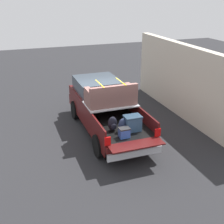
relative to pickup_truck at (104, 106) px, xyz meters
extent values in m
plane|color=#262628|center=(-0.36, 0.00, -0.97)|extent=(40.00, 40.00, 0.00)
cube|color=#470F0F|center=(-0.36, 0.00, -0.36)|extent=(5.50, 1.92, 0.46)
cube|color=black|center=(-1.56, 0.00, -0.10)|extent=(2.80, 1.80, 0.04)
cube|color=#470F0F|center=(-1.56, 0.93, 0.13)|extent=(2.80, 0.06, 0.50)
cube|color=#470F0F|center=(-1.56, -0.93, 0.13)|extent=(2.80, 0.06, 0.50)
cube|color=#470F0F|center=(-0.19, 0.00, 0.13)|extent=(0.06, 1.80, 0.50)
cube|color=#470F0F|center=(-3.24, 0.00, -0.10)|extent=(0.55, 1.80, 0.04)
cube|color=#B2B2B7|center=(-0.79, 0.00, 0.40)|extent=(1.25, 1.92, 0.04)
cube|color=#470F0F|center=(0.99, 0.00, 0.13)|extent=(2.30, 1.92, 0.50)
cube|color=#2D3842|center=(0.89, 0.00, 0.65)|extent=(1.94, 1.76, 0.55)
cube|color=#470F0F|center=(2.34, 0.00, 0.07)|extent=(0.40, 1.82, 0.38)
cube|color=#B2B2B7|center=(-3.08, 0.00, -0.47)|extent=(0.24, 1.92, 0.24)
cube|color=red|center=(-2.98, 0.88, 0.06)|extent=(0.06, 0.20, 0.28)
cube|color=red|center=(-2.98, -0.88, 0.06)|extent=(0.06, 0.20, 0.28)
cylinder|color=black|center=(1.39, 0.88, -0.57)|extent=(0.82, 0.30, 0.82)
cylinder|color=black|center=(1.39, -0.88, -0.57)|extent=(0.82, 0.30, 0.82)
cylinder|color=black|center=(-2.11, 0.88, -0.57)|extent=(0.82, 0.30, 0.82)
cylinder|color=black|center=(-2.11, -0.88, -0.57)|extent=(0.82, 0.30, 0.82)
cube|color=#335170|center=(-2.28, -0.27, 0.16)|extent=(0.40, 0.55, 0.50)
cube|color=#23394E|center=(-2.28, -0.27, 0.44)|extent=(0.44, 0.59, 0.05)
ellipsoid|color=#283351|center=(-2.25, 0.07, 0.16)|extent=(0.20, 0.32, 0.49)
ellipsoid|color=#283351|center=(-2.36, 0.07, 0.09)|extent=(0.09, 0.23, 0.21)
ellipsoid|color=black|center=(-2.04, 0.38, 0.17)|extent=(0.20, 0.33, 0.51)
ellipsoid|color=black|center=(-2.15, 0.38, 0.09)|extent=(0.09, 0.23, 0.23)
cube|color=#3359B2|center=(-2.66, 0.19, 0.07)|extent=(0.26, 0.34, 0.30)
cube|color=#262628|center=(-2.66, 0.19, 0.24)|extent=(0.28, 0.36, 0.04)
cube|color=brown|center=(-0.79, 0.00, 0.63)|extent=(0.95, 1.84, 0.42)
cube|color=brown|center=(-1.18, 0.00, 1.04)|extent=(0.16, 1.84, 0.40)
cube|color=brown|center=(-0.74, 0.82, 0.95)|extent=(0.71, 0.20, 0.22)
cube|color=brown|center=(-0.74, -0.82, 0.95)|extent=(0.71, 0.20, 0.22)
cube|color=yellow|center=(-0.79, 0.42, 1.25)|extent=(1.05, 0.03, 0.02)
cube|color=yellow|center=(-0.79, -0.41, 1.25)|extent=(1.05, 0.03, 0.02)
cube|color=beige|center=(0.10, -3.82, 0.64)|extent=(8.21, 0.36, 3.24)
camera|label=1|loc=(-10.58, 3.49, 4.42)|focal=46.73mm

